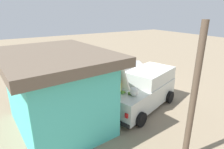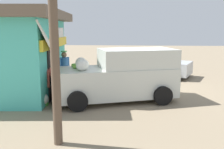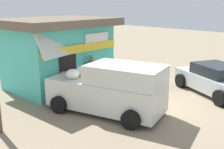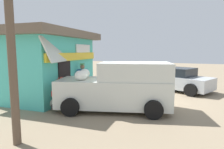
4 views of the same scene
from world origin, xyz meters
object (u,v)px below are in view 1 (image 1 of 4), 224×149
object	(u,v)px
parked_sedan	(117,67)
storefront_bar	(57,89)
unloaded_banana_pile	(106,126)
delivery_van	(143,90)
vendor_standing	(93,91)
paint_bucket	(96,86)
customer_bending	(105,105)

from	to	relation	value
parked_sedan	storefront_bar	bearing A→B (deg)	126.77
storefront_bar	unloaded_banana_pile	xyz separation A→B (m)	(-1.51, -1.51, -1.51)
storefront_bar	delivery_van	size ratio (longest dim) A/B	1.09
parked_sedan	unloaded_banana_pile	world-z (taller)	parked_sedan
delivery_van	unloaded_banana_pile	distance (m)	3.00
delivery_van	vendor_standing	bearing A→B (deg)	64.69
parked_sedan	vendor_standing	distance (m)	5.67
unloaded_banana_pile	vendor_standing	bearing A→B (deg)	-10.58
delivery_van	parked_sedan	size ratio (longest dim) A/B	1.17
parked_sedan	paint_bucket	size ratio (longest dim) A/B	10.73
vendor_standing	unloaded_banana_pile	xyz separation A→B (m)	(-2.03, 0.38, -0.77)
delivery_van	vendor_standing	size ratio (longest dim) A/B	2.96
parked_sedan	delivery_van	bearing A→B (deg)	161.66
customer_bending	unloaded_banana_pile	distance (m)	0.96
customer_bending	paint_bucket	distance (m)	3.87
storefront_bar	vendor_standing	size ratio (longest dim) A/B	3.23
storefront_bar	vendor_standing	bearing A→B (deg)	-74.63
vendor_standing	delivery_van	bearing A→B (deg)	-115.31
storefront_bar	unloaded_banana_pile	distance (m)	2.62
storefront_bar	vendor_standing	distance (m)	2.10
storefront_bar	paint_bucket	world-z (taller)	storefront_bar
storefront_bar	customer_bending	distance (m)	2.19
unloaded_banana_pile	delivery_van	bearing A→B (deg)	-72.02
parked_sedan	customer_bending	size ratio (longest dim) A/B	3.30
customer_bending	paint_bucket	xyz separation A→B (m)	(3.57, -1.36, -0.64)
delivery_van	customer_bending	xyz separation A→B (m)	(-0.23, 2.47, -0.10)
storefront_bar	parked_sedan	distance (m)	7.52
vendor_standing	unloaded_banana_pile	size ratio (longest dim) A/B	2.00
storefront_bar	parked_sedan	xyz separation A→B (m)	(4.46, -5.96, -1.09)
storefront_bar	customer_bending	bearing A→B (deg)	-114.94
customer_bending	paint_bucket	world-z (taller)	customer_bending
customer_bending	unloaded_banana_pile	bearing A→B (deg)	155.76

